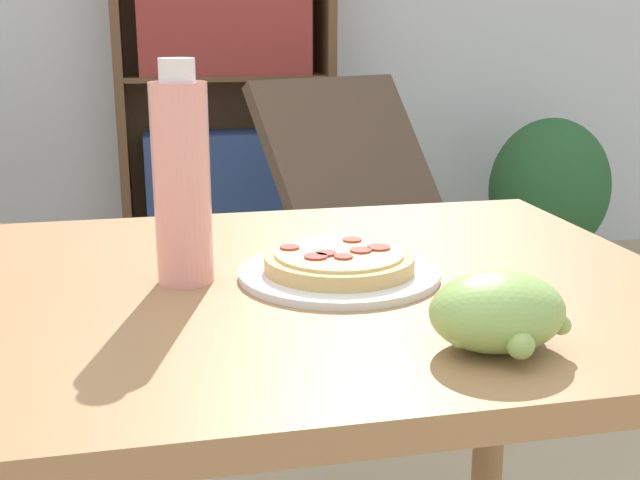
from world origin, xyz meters
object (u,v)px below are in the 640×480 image
at_px(pizza_on_plate, 339,266).
at_px(lounge_chair_far, 381,266).
at_px(potted_plant_floor, 549,196).
at_px(bookshelf, 225,96).
at_px(grape_bunch, 498,312).
at_px(drink_bottle, 182,180).

xyz_separation_m(pizza_on_plate, lounge_chair_far, (0.49, 1.44, -0.47)).
bearing_deg(potted_plant_floor, bookshelf, 166.71).
relative_size(pizza_on_plate, grape_bunch, 1.85).
distance_m(drink_bottle, potted_plant_floor, 2.63).
bearing_deg(grape_bunch, bookshelf, 90.28).
bearing_deg(bookshelf, grape_bunch, -89.72).
height_order(pizza_on_plate, bookshelf, bookshelf).
bearing_deg(lounge_chair_far, pizza_on_plate, -131.73).
height_order(drink_bottle, potted_plant_floor, drink_bottle).
relative_size(pizza_on_plate, potted_plant_floor, 0.39).
xyz_separation_m(grape_bunch, bookshelf, (-0.01, 2.63, -0.01)).
xyz_separation_m(grape_bunch, potted_plant_floor, (1.30, 2.32, -0.42)).
xyz_separation_m(pizza_on_plate, bookshelf, (0.09, 2.36, 0.02)).
height_order(bookshelf, potted_plant_floor, bookshelf).
distance_m(grape_bunch, drink_bottle, 0.43).
distance_m(pizza_on_plate, potted_plant_floor, 2.52).
distance_m(pizza_on_plate, bookshelf, 2.36).
relative_size(pizza_on_plate, bookshelf, 0.16).
distance_m(pizza_on_plate, drink_bottle, 0.23).
height_order(grape_bunch, bookshelf, bookshelf).
bearing_deg(drink_bottle, potted_plant_floor, 51.71).
relative_size(pizza_on_plate, drink_bottle, 0.94).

